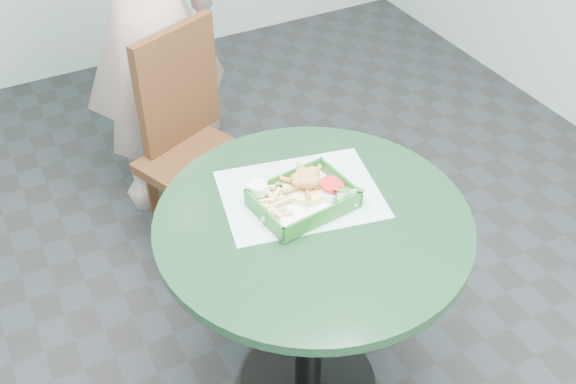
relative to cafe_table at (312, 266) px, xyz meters
name	(u,v)px	position (x,y,z in m)	size (l,w,h in m)	color
floor	(308,383)	(0.00, 0.00, -0.58)	(4.00, 5.00, 0.02)	#303335
cafe_table	(312,266)	(0.00, 0.00, 0.00)	(0.87, 0.87, 0.75)	black
dining_chair	(191,136)	(-0.05, 0.84, -0.05)	(0.37, 0.37, 0.93)	#3D2418
placemat	(300,199)	(0.02, 0.10, 0.17)	(0.44, 0.33, 0.00)	#9BCFC5
food_basket	(303,207)	(0.00, 0.05, 0.19)	(0.26, 0.19, 0.05)	#1E651F
crab_sandwich	(308,187)	(0.03, 0.09, 0.22)	(0.13, 0.13, 0.08)	#EDD47D
fries_pile	(276,201)	(-0.07, 0.09, 0.21)	(0.11, 0.12, 0.04)	#E2D084
sauce_ramekin	(259,190)	(-0.09, 0.14, 0.22)	(0.05, 0.05, 0.03)	white
garnish_cup	(336,197)	(0.09, 0.02, 0.21)	(0.11, 0.10, 0.04)	white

